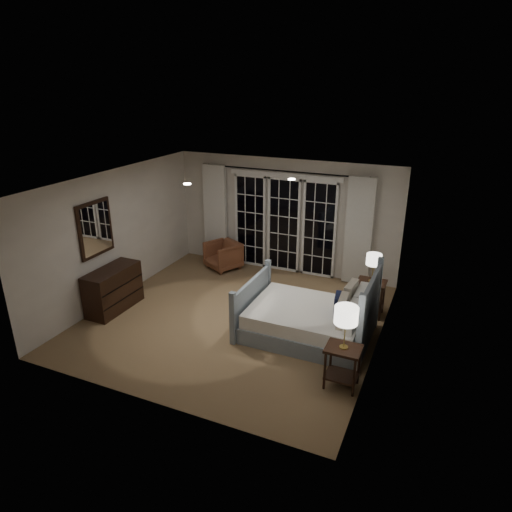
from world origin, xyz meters
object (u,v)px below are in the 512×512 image
at_px(nightstand_left, 343,361).
at_px(dresser, 113,289).
at_px(bed, 311,319).
at_px(nightstand_right, 371,293).
at_px(lamp_left, 346,316).
at_px(lamp_right, 374,260).
at_px(armchair, 223,255).

xyz_separation_m(nightstand_left, dresser, (-4.45, 0.58, -0.01)).
distance_m(bed, dresser, 3.69).
distance_m(nightstand_left, nightstand_right, 2.27).
distance_m(nightstand_right, lamp_left, 2.37).
bearing_deg(dresser, nightstand_right, 20.92).
bearing_deg(nightstand_right, bed, -123.87).
xyz_separation_m(nightstand_left, lamp_left, (0.00, -0.00, 0.71)).
bearing_deg(lamp_left, bed, 125.49).
distance_m(bed, lamp_left, 1.60).
xyz_separation_m(nightstand_right, lamp_right, (0.00, 0.00, 0.64)).
bearing_deg(lamp_right, dresser, -159.08).
bearing_deg(nightstand_right, armchair, 165.84).
height_order(bed, lamp_right, bed).
relative_size(lamp_left, lamp_right, 1.18).
xyz_separation_m(lamp_left, dresser, (-4.45, 0.58, -0.72)).
relative_size(bed, lamp_left, 3.34).
distance_m(armchair, dresser, 2.74).
xyz_separation_m(nightstand_left, lamp_right, (-0.04, 2.27, 0.67)).
bearing_deg(nightstand_right, nightstand_left, -89.06).
xyz_separation_m(nightstand_right, dresser, (-4.42, -1.69, -0.03)).
bearing_deg(nightstand_left, lamp_right, 90.94).
relative_size(bed, dresser, 1.82).
bearing_deg(armchair, nightstand_left, -13.65).
xyz_separation_m(lamp_left, armchair, (-3.50, 3.14, -0.81)).
bearing_deg(bed, dresser, -171.48).
relative_size(lamp_right, dresser, 0.46).
bearing_deg(nightstand_right, dresser, -159.08).
bearing_deg(lamp_right, lamp_left, -89.06).
relative_size(lamp_left, armchair, 0.90).
xyz_separation_m(bed, nightstand_left, (0.80, -1.13, 0.10)).
relative_size(nightstand_right, lamp_right, 1.26).
bearing_deg(lamp_right, armchair, 165.84).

